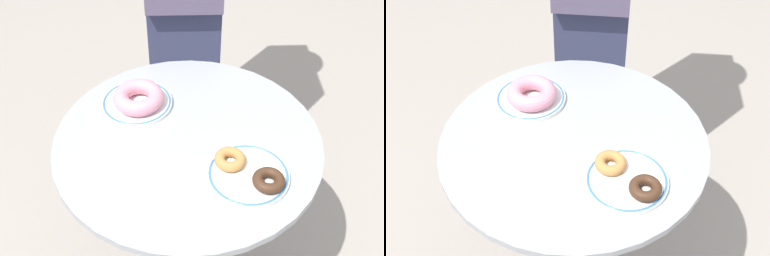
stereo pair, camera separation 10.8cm
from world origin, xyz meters
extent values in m
cylinder|color=#999EA3|center=(0.00, 0.00, 0.74)|extent=(0.63, 0.63, 0.02)
cylinder|color=#999EA3|center=(0.00, 0.00, 0.38)|extent=(0.06, 0.06, 0.71)
cylinder|color=white|center=(-0.17, 0.03, 0.75)|extent=(0.18, 0.18, 0.01)
torus|color=#3D75BC|center=(-0.17, 0.03, 0.76)|extent=(0.17, 0.17, 0.01)
cylinder|color=white|center=(0.17, -0.02, 0.75)|extent=(0.18, 0.18, 0.01)
torus|color=#3D75BC|center=(0.17, -0.02, 0.76)|extent=(0.17, 0.17, 0.01)
torus|color=pink|center=(-0.16, 0.02, 0.78)|extent=(0.16, 0.16, 0.04)
torus|color=#422819|center=(0.22, -0.02, 0.77)|extent=(0.10, 0.10, 0.02)
torus|color=#BC7F42|center=(0.13, -0.02, 0.77)|extent=(0.08, 0.08, 0.02)
cube|color=#2D3351|center=(-0.37, 0.50, 0.42)|extent=(0.40, 0.44, 0.85)
camera|label=1|loc=(0.46, -0.65, 1.53)|focal=44.56mm
camera|label=2|loc=(0.54, -0.58, 1.53)|focal=44.56mm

